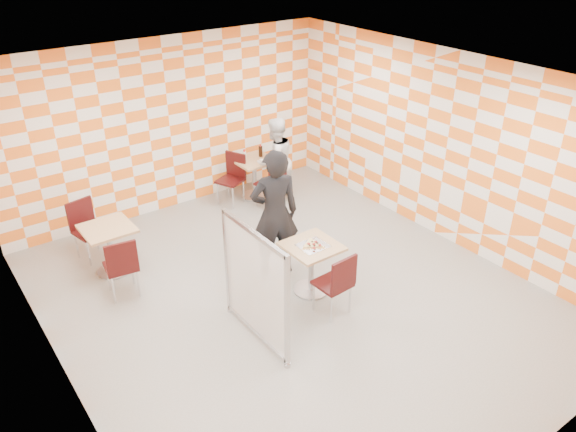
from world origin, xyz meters
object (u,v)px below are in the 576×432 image
object	(u,v)px
chair_second_front	(273,181)
sport_bottle	(244,155)
chair_main_front	(338,281)
partition	(255,286)
main_table	(312,260)
chair_second_side	(233,174)
chair_empty_near	(122,264)
chair_empty_far	(86,225)
man_dark	(275,214)
empty_table	(109,242)
second_table	(254,171)
man_white	(275,160)
soda_bottle	(261,151)

from	to	relation	value
chair_second_front	sport_bottle	bearing A→B (deg)	103.09
chair_main_front	partition	xyz separation A→B (m)	(-1.10, 0.25, 0.25)
chair_main_front	sport_bottle	xyz separation A→B (m)	(0.94, 3.70, 0.29)
main_table	chair_second_side	xyz separation A→B (m)	(0.59, 3.05, 0.04)
chair_empty_near	chair_second_side	bearing A→B (deg)	30.95
chair_empty_near	chair_empty_far	size ratio (longest dim) A/B	1.00
man_dark	sport_bottle	size ratio (longest dim) A/B	9.63
empty_table	man_dark	size ratio (longest dim) A/B	0.39
chair_main_front	partition	size ratio (longest dim) A/B	0.60
chair_empty_far	man_dark	size ratio (longest dim) A/B	0.48
chair_empty_near	second_table	bearing A→B (deg)	26.56
chair_second_front	man_white	distance (m)	0.41
second_table	chair_main_front	distance (m)	3.77
man_dark	second_table	bearing A→B (deg)	-96.60
chair_second_side	man_dark	world-z (taller)	man_dark
man_dark	chair_second_front	bearing A→B (deg)	-104.50
chair_main_front	chair_empty_far	bearing A→B (deg)	122.01
chair_empty_near	man_white	xyz separation A→B (m)	(3.41, 1.24, 0.25)
empty_table	partition	size ratio (longest dim) A/B	0.48
man_white	sport_bottle	distance (m)	0.58
main_table	man_white	distance (m)	2.93
empty_table	chair_second_side	xyz separation A→B (m)	(2.66, 0.93, 0.04)
man_white	sport_bottle	bearing A→B (deg)	-54.54
sport_bottle	chair_main_front	bearing A→B (deg)	-104.19
chair_empty_far	partition	distance (m)	3.32
chair_empty_far	chair_second_side	bearing A→B (deg)	5.86
main_table	chair_empty_near	bearing A→B (deg)	147.08
partition	chair_second_side	bearing A→B (deg)	62.86
chair_second_side	sport_bottle	size ratio (longest dim) A/B	4.62
chair_second_front	chair_empty_far	size ratio (longest dim) A/B	1.00
chair_empty_far	man_white	bearing A→B (deg)	-2.14
chair_second_front	chair_second_side	xyz separation A→B (m)	(-0.43, 0.66, 0.00)
chair_second_front	soda_bottle	bearing A→B (deg)	75.63
partition	chair_second_front	bearing A→B (deg)	51.58
chair_second_front	man_white	xyz separation A→B (m)	(0.22, 0.25, 0.25)
man_dark	chair_empty_near	bearing A→B (deg)	1.35
chair_empty_far	man_dark	xyz separation A→B (m)	(2.08, -2.05, 0.42)
second_table	partition	world-z (taller)	partition
chair_empty_near	soda_bottle	bearing A→B (deg)	25.95
partition	man_white	bearing A→B (deg)	51.38
soda_bottle	partition	bearing A→B (deg)	-124.67
chair_second_front	man_dark	world-z (taller)	man_dark
empty_table	chair_empty_far	bearing A→B (deg)	100.64
main_table	partition	xyz separation A→B (m)	(-1.17, -0.38, 0.28)
second_table	chair_second_side	world-z (taller)	chair_second_side
partition	man_dark	size ratio (longest dim) A/B	0.80
chair_main_front	chair_second_front	bearing A→B (deg)	70.02
second_table	chair_main_front	xyz separation A→B (m)	(-1.08, -3.61, 0.04)
man_white	soda_bottle	bearing A→B (deg)	-87.96
chair_empty_near	soda_bottle	distance (m)	3.75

